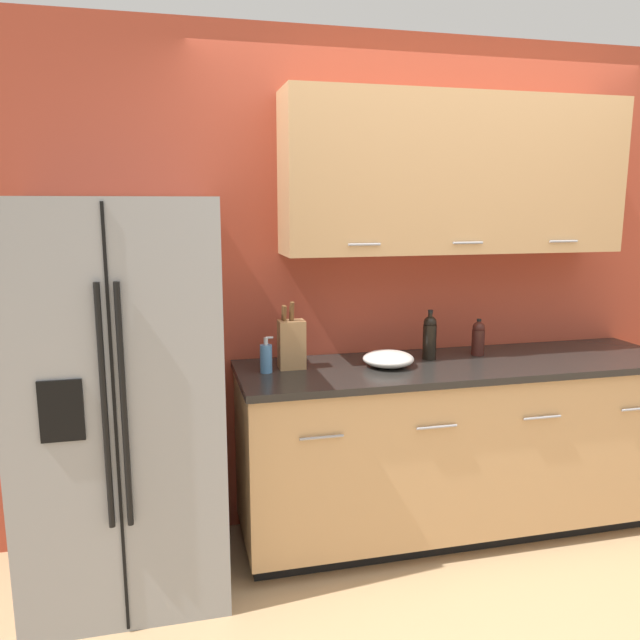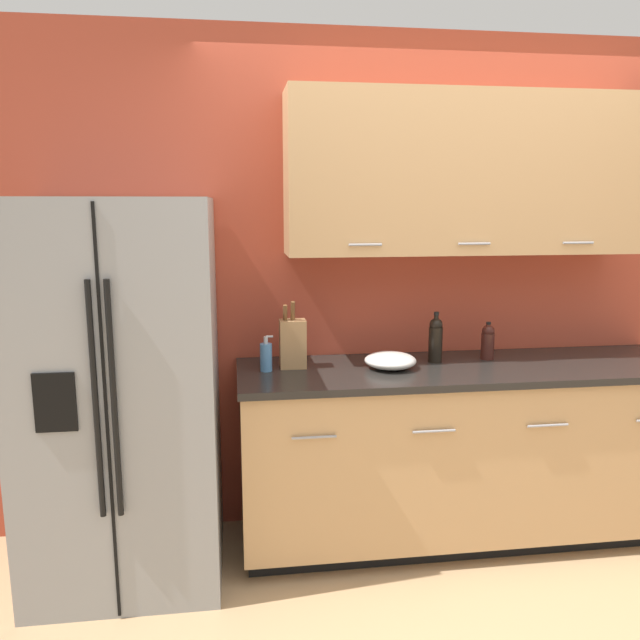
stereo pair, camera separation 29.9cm
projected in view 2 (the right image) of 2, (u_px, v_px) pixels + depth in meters
wall_back at (442, 258)px, 3.33m from camera, size 10.00×0.39×2.60m
counter_unit at (464, 451)px, 3.23m from camera, size 2.31×0.64×0.93m
refrigerator at (123, 393)px, 2.86m from camera, size 0.85×0.79×1.76m
knife_block at (293, 343)px, 3.07m from camera, size 0.13×0.09×0.34m
wine_bottle at (436, 339)px, 3.18m from camera, size 0.07×0.07×0.26m
soap_dispenser at (266, 357)px, 3.01m from camera, size 0.06×0.06×0.18m
oil_bottle at (488, 341)px, 3.24m from camera, size 0.07×0.07×0.20m
mixing_bowl at (390, 360)px, 3.07m from camera, size 0.26×0.26×0.08m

